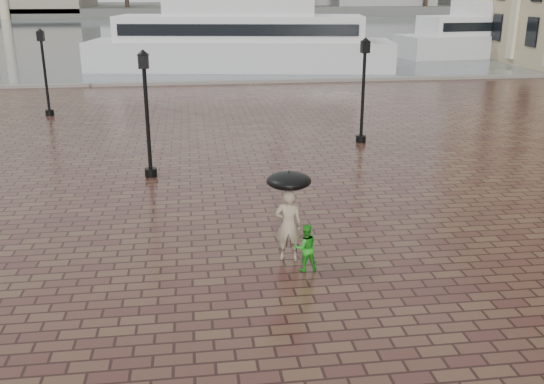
{
  "coord_description": "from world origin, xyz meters",
  "views": [
    {
      "loc": [
        -4.45,
        -11.52,
        6.57
      ],
      "look_at": [
        -2.41,
        3.56,
        1.4
      ],
      "focal_mm": 40.0,
      "sensor_mm": 36.0,
      "label": 1
    }
  ],
  "objects": [
    {
      "name": "child_pedestrian",
      "position": [
        -1.85,
        1.66,
        0.59
      ],
      "size": [
        0.63,
        0.52,
        1.19
      ],
      "primitive_type": "imported",
      "rotation": [
        0.0,
        0.0,
        3.26
      ],
      "color": "#229D1D",
      "rests_on": "ground"
    },
    {
      "name": "quay_edge",
      "position": [
        0.0,
        32.0,
        0.0
      ],
      "size": [
        80.0,
        0.6,
        0.3
      ],
      "primitive_type": "cube",
      "color": "slate",
      "rests_on": "ground"
    },
    {
      "name": "adult_pedestrian",
      "position": [
        -2.16,
        2.32,
        0.93
      ],
      "size": [
        0.75,
        0.57,
        1.85
      ],
      "primitive_type": "imported",
      "rotation": [
        0.0,
        0.0,
        2.94
      ],
      "color": "tan",
      "rests_on": "ground"
    },
    {
      "name": "ferry_far",
      "position": [
        26.98,
        46.71,
        2.18
      ],
      "size": [
        22.59,
        7.87,
        7.25
      ],
      "rotation": [
        0.0,
        0.0,
        0.12
      ],
      "color": "#BEBEBE",
      "rests_on": "ground"
    },
    {
      "name": "far_shore",
      "position": [
        0.0,
        160.0,
        1.0
      ],
      "size": [
        300.0,
        60.0,
        2.0
      ],
      "primitive_type": "cube",
      "color": "#4C4C47",
      "rests_on": "ground"
    },
    {
      "name": "ferry_near",
      "position": [
        -0.17,
        39.52,
        2.44
      ],
      "size": [
        25.43,
        9.79,
        8.13
      ],
      "rotation": [
        0.0,
        0.0,
        -0.16
      ],
      "color": "#BEBEBE",
      "rests_on": "ground"
    },
    {
      "name": "umbrella",
      "position": [
        -2.16,
        2.32,
        2.09
      ],
      "size": [
        1.1,
        1.1,
        1.19
      ],
      "color": "black",
      "rests_on": "ground"
    },
    {
      "name": "ground",
      "position": [
        0.0,
        0.0,
        0.0
      ],
      "size": [
        300.0,
        300.0,
        0.0
      ],
      "primitive_type": "plane",
      "color": "#3C1F1B",
      "rests_on": "ground"
    },
    {
      "name": "street_lamps",
      "position": [
        -5.0,
        15.33,
        2.33
      ],
      "size": [
        15.44,
        12.44,
        4.4
      ],
      "color": "black",
      "rests_on": "ground"
    },
    {
      "name": "harbour_water",
      "position": [
        0.0,
        92.0,
        0.0
      ],
      "size": [
        240.0,
        240.0,
        0.0
      ],
      "primitive_type": "plane",
      "color": "#4D585E",
      "rests_on": "ground"
    }
  ]
}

